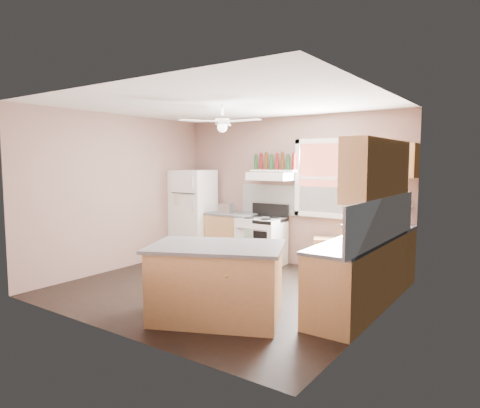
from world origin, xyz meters
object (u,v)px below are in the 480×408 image
Objects in this scene: refrigerator at (193,213)px; stove at (261,241)px; island at (217,284)px; toaster at (226,208)px; cart at (331,257)px.

refrigerator reaches higher than stove.
refrigerator is 1.63m from stove.
stove and island have the same top height.
toaster is 2.21m from cart.
island is at bearing -49.07° from refrigerator.
refrigerator is 2.93m from cart.
refrigerator reaches higher than island.
refrigerator is 6.14× the size of toaster.
refrigerator is at bearing 161.71° from cart.
toaster is (0.77, 0.06, 0.13)m from refrigerator.
island is (-0.28, -2.75, 0.15)m from cart.
cart is at bearing -0.28° from refrigerator.
stove reaches higher than cart.
toaster reaches higher than cart.
island is (2.58, -2.53, -0.43)m from refrigerator.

